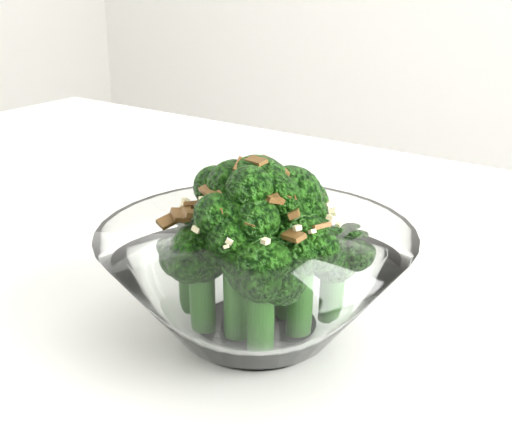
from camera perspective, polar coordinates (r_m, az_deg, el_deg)
The scene contains 2 objects.
table at distance 0.79m, azimuth -7.28°, elevation -4.80°, with size 1.25×0.88×0.75m.
broccoli_dish at distance 0.51m, azimuth 0.05°, elevation -4.29°, with size 0.23×0.23×0.14m.
Camera 1 is at (0.45, -0.59, 1.02)m, focal length 50.00 mm.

